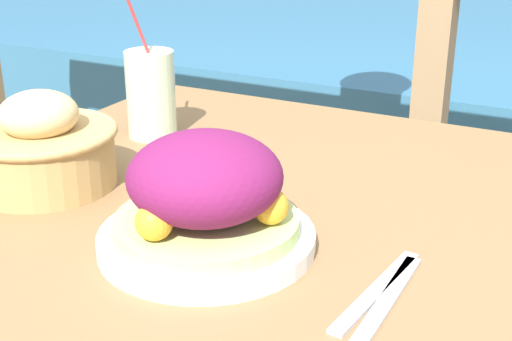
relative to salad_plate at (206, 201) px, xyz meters
The scene contains 7 objects.
patio_table 0.19m from the salad_plate, 73.90° to the left, with size 0.95×0.96×0.74m.
railing_fence 0.91m from the salad_plate, 88.27° to the left, with size 2.80×0.08×1.02m.
salad_plate is the anchor object (origin of this frame).
drink_glass 0.40m from the salad_plate, 133.46° to the left, with size 0.08×0.08×0.25m.
bread_basket 0.29m from the salad_plate, 169.09° to the left, with size 0.20×0.20×0.13m.
fork 0.21m from the salad_plate, ahead, with size 0.04×0.18×0.00m.
knife 0.22m from the salad_plate, ahead, with size 0.02×0.18×0.00m.
Camera 1 is at (0.35, -0.70, 1.12)m, focal length 50.00 mm.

